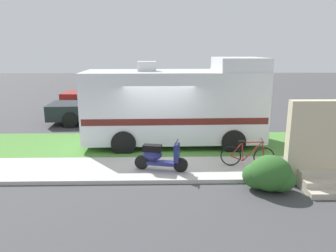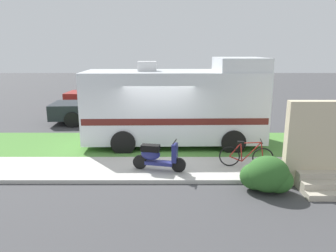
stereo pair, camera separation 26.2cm
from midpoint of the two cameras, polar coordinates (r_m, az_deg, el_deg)
The scene contains 11 objects.
ground_plane at distance 11.32m, azimuth -0.86°, elevation -5.78°, with size 80.00×80.00×0.00m, color #424244.
sidewalk at distance 10.17m, azimuth -0.97°, elevation -7.72°, with size 24.00×2.00×0.12m.
grass_strip at distance 12.73m, azimuth -0.75°, elevation -3.36°, with size 24.00×3.40×0.08m.
motorhome_rv at distance 12.52m, azimuth 2.29°, elevation 3.85°, with size 6.91×2.76×3.43m.
scooter at distance 9.78m, azimuth -1.11°, elevation -5.38°, with size 1.64×0.62×0.97m.
bicycle at distance 10.39m, azimuth 14.57°, elevation -5.17°, with size 1.67×0.52×0.88m.
pickup_truck_near at distance 16.76m, azimuth -7.88°, elevation 4.05°, with size 5.79×2.44×1.89m.
pickup_truck_far at distance 20.74m, azimuth -7.95°, elevation 5.78°, with size 5.74×2.31×1.80m.
porch_steps at distance 9.87m, azimuth 26.62°, elevation -4.33°, with size 2.00×1.26×2.40m.
bush_by_porch at distance 9.07m, azimuth 18.11°, elevation -8.44°, with size 1.37×1.03×0.97m.
bottle_green at distance 11.24m, azimuth 25.49°, elevation -6.03°, with size 0.07×0.07×0.28m.
Camera 2 is at (0.32, -10.67, 3.77)m, focal length 34.16 mm.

